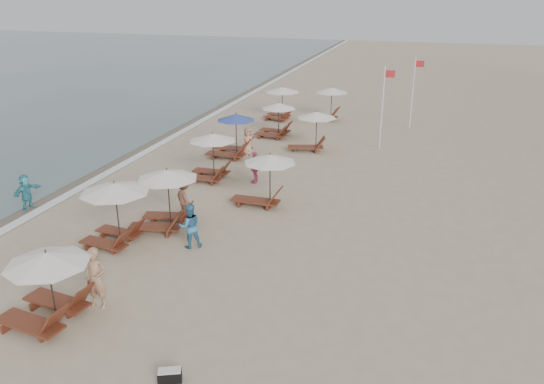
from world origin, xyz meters
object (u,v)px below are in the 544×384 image
(inland_station_0, at_px, (263,176))
(beachgoer_near, at_px, (96,278))
(lounger_station_3, at_px, (210,156))
(beachgoer_far_a, at_px, (255,167))
(lounger_station_4, at_px, (231,138))
(lounger_station_5, at_px, (275,120))
(beachgoer_mid_b, at_px, (184,198))
(beachgoer_far_b, at_px, (248,142))
(lounger_station_6, at_px, (280,101))
(duffel_bag, at_px, (170,375))
(flag_pole_near, at_px, (383,104))
(inland_station_2, at_px, (327,101))
(lounger_station_2, at_px, (164,199))
(waterline_walker, at_px, (26,192))
(lounger_station_1, at_px, (113,210))
(beachgoer_mid_a, at_px, (190,226))
(lounger_station_0, at_px, (44,288))
(inland_station_1, at_px, (312,128))

(inland_station_0, height_order, beachgoer_near, inland_station_0)
(lounger_station_3, distance_m, beachgoer_far_a, 2.27)
(lounger_station_4, height_order, beachgoer_far_a, lounger_station_4)
(lounger_station_4, bearing_deg, lounger_station_5, 76.60)
(beachgoer_mid_b, bearing_deg, beachgoer_far_b, -51.34)
(lounger_station_6, bearing_deg, beachgoer_near, -86.44)
(inland_station_0, bearing_deg, duffel_bag, -83.61)
(inland_station_0, bearing_deg, flag_pole_near, 69.29)
(inland_station_2, relative_size, duffel_bag, 4.52)
(lounger_station_2, height_order, beachgoer_mid_b, lounger_station_2)
(beachgoer_far_a, relative_size, waterline_walker, 1.02)
(beachgoer_mid_b, bearing_deg, flag_pole_near, -81.85)
(lounger_station_1, distance_m, beachgoer_far_a, 8.14)
(lounger_station_1, xyz_separation_m, beachgoer_near, (1.76, -3.72, -0.40))
(inland_station_0, relative_size, beachgoer_mid_b, 1.70)
(lounger_station_5, height_order, waterline_walker, lounger_station_5)
(inland_station_0, bearing_deg, beachgoer_near, -104.15)
(inland_station_2, height_order, beachgoer_far_a, inland_station_2)
(beachgoer_far_a, bearing_deg, beachgoer_mid_b, -15.77)
(lounger_station_1, xyz_separation_m, beachgoer_mid_a, (2.69, 0.58, -0.52))
(lounger_station_5, bearing_deg, inland_station_0, -75.84)
(lounger_station_4, height_order, beachgoer_mid_b, lounger_station_4)
(lounger_station_2, distance_m, lounger_station_3, 5.63)
(lounger_station_6, bearing_deg, lounger_station_1, -90.73)
(beachgoer_far_b, bearing_deg, beachgoer_near, -133.74)
(lounger_station_4, distance_m, beachgoer_mid_a, 11.00)
(lounger_station_2, distance_m, lounger_station_6, 18.53)
(waterline_walker, bearing_deg, duffel_bag, -118.11)
(duffel_bag, bearing_deg, beachgoer_mid_a, 111.00)
(beachgoer_far_b, height_order, duffel_bag, beachgoer_far_b)
(lounger_station_0, height_order, waterline_walker, lounger_station_0)
(beachgoer_far_a, bearing_deg, lounger_station_6, -167.54)
(lounger_station_2, xyz_separation_m, lounger_station_4, (-0.90, 9.47, -0.16))
(lounger_station_6, bearing_deg, waterline_walker, -106.90)
(lounger_station_6, xyz_separation_m, beachgoer_mid_a, (2.43, -19.73, -0.46))
(inland_station_1, height_order, beachgoer_mid_a, inland_station_1)
(lounger_station_6, xyz_separation_m, flag_pole_near, (7.52, -5.17, 1.29))
(lounger_station_3, relative_size, beachgoer_far_b, 1.62)
(lounger_station_1, distance_m, lounger_station_4, 11.29)
(lounger_station_4, bearing_deg, lounger_station_1, -90.76)
(lounger_station_0, relative_size, beachgoer_far_b, 1.75)
(lounger_station_5, distance_m, inland_station_1, 3.67)
(beachgoer_mid_b, bearing_deg, inland_station_2, -60.31)
(inland_station_0, xyz_separation_m, beachgoer_near, (-2.22, -8.79, -0.38))
(lounger_station_6, height_order, waterline_walker, lounger_station_6)
(beachgoer_near, bearing_deg, waterline_walker, 138.88)
(duffel_bag, bearing_deg, lounger_station_6, 100.66)
(inland_station_2, height_order, duffel_bag, inland_station_2)
(lounger_station_4, height_order, inland_station_0, lounger_station_4)
(lounger_station_4, relative_size, beachgoer_near, 1.39)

